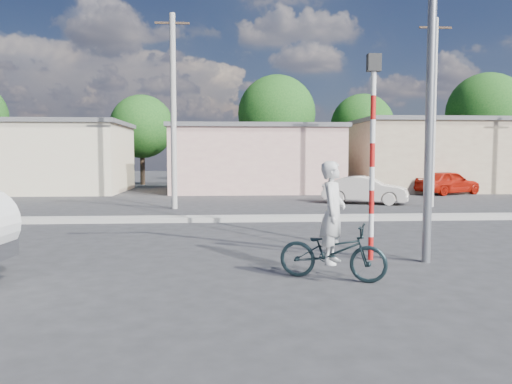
{
  "coord_description": "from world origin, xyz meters",
  "views": [
    {
      "loc": [
        0.04,
        -8.91,
        2.26
      ],
      "look_at": [
        0.88,
        3.84,
        1.3
      ],
      "focal_mm": 35.0,
      "sensor_mm": 36.0,
      "label": 1
    }
  ],
  "objects": [
    {
      "name": "ground_plane",
      "position": [
        0.0,
        0.0,
        0.0
      ],
      "size": [
        120.0,
        120.0,
        0.0
      ],
      "primitive_type": "plane",
      "color": "#28282B",
      "rests_on": "ground"
    },
    {
      "name": "median",
      "position": [
        0.0,
        8.0,
        0.08
      ],
      "size": [
        40.0,
        0.8,
        0.16
      ],
      "primitive_type": "cube",
      "color": "#99968E",
      "rests_on": "ground"
    },
    {
      "name": "bicycle",
      "position": [
        2.0,
        -0.13,
        0.52
      ],
      "size": [
        2.07,
        1.43,
        1.03
      ],
      "primitive_type": "imported",
      "rotation": [
        0.0,
        0.0,
        1.15
      ],
      "color": "black",
      "rests_on": "ground"
    },
    {
      "name": "cyclist",
      "position": [
        2.0,
        -0.13,
        0.92
      ],
      "size": [
        0.68,
        0.79,
        1.84
      ],
      "primitive_type": "imported",
      "rotation": [
        0.0,
        0.0,
        1.15
      ],
      "color": "silver",
      "rests_on": "ground"
    },
    {
      "name": "car_cream",
      "position": [
        6.57,
        13.6,
        0.63
      ],
      "size": [
        4.06,
        2.7,
        1.27
      ],
      "primitive_type": "imported",
      "rotation": [
        0.0,
        0.0,
        1.18
      ],
      "color": "beige",
      "rests_on": "ground"
    },
    {
      "name": "car_red",
      "position": [
        12.81,
        18.57,
        0.68
      ],
      "size": [
        4.31,
        2.99,
        1.36
      ],
      "primitive_type": "imported",
      "rotation": [
        0.0,
        0.0,
        1.96
      ],
      "color": "#A71408",
      "rests_on": "ground"
    },
    {
      "name": "traffic_pole",
      "position": [
        3.2,
        1.5,
        2.59
      ],
      "size": [
        0.28,
        0.18,
        4.36
      ],
      "color": "red",
      "rests_on": "ground"
    },
    {
      "name": "streetlight",
      "position": [
        4.14,
        1.2,
        4.96
      ],
      "size": [
        2.34,
        0.22,
        9.0
      ],
      "color": "slate",
      "rests_on": "ground"
    },
    {
      "name": "building_row",
      "position": [
        1.1,
        22.0,
        2.13
      ],
      "size": [
        37.8,
        7.3,
        4.44
      ],
      "color": "beige",
      "rests_on": "ground"
    },
    {
      "name": "tree_row",
      "position": [
        3.76,
        28.45,
        4.99
      ],
      "size": [
        43.62,
        7.43,
        8.42
      ],
      "color": "#38281E",
      "rests_on": "ground"
    },
    {
      "name": "utility_poles",
      "position": [
        3.25,
        12.0,
        4.07
      ],
      "size": [
        35.4,
        0.24,
        8.0
      ],
      "color": "#99968E",
      "rests_on": "ground"
    }
  ]
}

